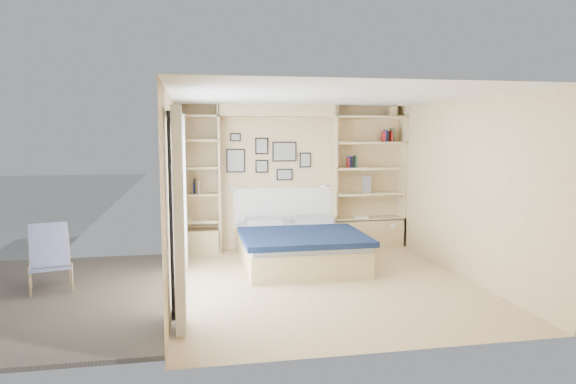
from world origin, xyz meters
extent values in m
plane|color=tan|center=(0.00, 0.00, 0.00)|extent=(4.50, 4.50, 0.00)
plane|color=#E5C58A|center=(0.00, 2.25, 1.25)|extent=(4.00, 0.00, 4.00)
plane|color=#E5C58A|center=(0.00, -2.25, 1.25)|extent=(4.00, 0.00, 4.00)
plane|color=#E5C58A|center=(-2.00, 0.00, 1.25)|extent=(0.00, 4.50, 4.50)
plane|color=#E5C58A|center=(2.00, 0.00, 1.25)|extent=(0.00, 4.50, 4.50)
plane|color=white|center=(0.00, 0.00, 2.50)|extent=(4.50, 4.50, 0.00)
cube|color=beige|center=(-1.30, 2.08, 1.25)|extent=(0.04, 0.35, 2.50)
cube|color=beige|center=(0.70, 2.08, 1.25)|extent=(0.04, 0.35, 2.50)
cube|color=beige|center=(-0.30, 2.08, 2.40)|extent=(2.00, 0.35, 0.20)
cube|color=beige|center=(1.98, 2.08, 1.25)|extent=(0.04, 0.35, 2.50)
cube|color=beige|center=(-1.98, 2.08, 1.25)|extent=(0.04, 0.35, 2.50)
cube|color=beige|center=(1.35, 2.08, 0.25)|extent=(1.30, 0.35, 0.50)
cube|color=beige|center=(-1.65, 2.08, 0.20)|extent=(0.70, 0.35, 0.40)
cube|color=black|center=(-1.97, 0.00, 2.23)|extent=(0.04, 2.08, 0.06)
cube|color=black|center=(-1.97, 0.00, 0.03)|extent=(0.04, 2.08, 0.06)
cube|color=black|center=(-1.97, -1.02, 1.10)|extent=(0.04, 0.06, 2.20)
cube|color=black|center=(-1.97, 1.02, 1.10)|extent=(0.04, 0.06, 2.20)
cube|color=silver|center=(-1.98, 0.00, 1.12)|extent=(0.01, 2.00, 2.20)
cube|color=white|center=(-1.88, -1.30, 1.15)|extent=(0.10, 0.45, 2.30)
cube|color=white|center=(-1.88, 1.30, 1.15)|extent=(0.10, 0.45, 2.30)
cube|color=beige|center=(1.35, 2.08, 0.50)|extent=(1.30, 0.35, 0.04)
cube|color=beige|center=(1.35, 2.08, 0.95)|extent=(1.30, 0.35, 0.04)
cube|color=beige|center=(1.35, 2.08, 1.40)|extent=(1.30, 0.35, 0.04)
cube|color=beige|center=(1.35, 2.08, 1.85)|extent=(1.30, 0.35, 0.04)
cube|color=beige|center=(1.35, 2.08, 2.30)|extent=(1.30, 0.35, 0.04)
cube|color=beige|center=(-1.65, 2.08, 0.55)|extent=(0.70, 0.35, 0.04)
cube|color=beige|center=(-1.65, 2.08, 1.00)|extent=(0.70, 0.35, 0.04)
cube|color=beige|center=(-1.65, 2.08, 1.45)|extent=(0.70, 0.35, 0.04)
cube|color=beige|center=(-1.65, 2.08, 1.90)|extent=(0.70, 0.35, 0.04)
cube|color=beige|center=(-1.65, 2.08, 2.30)|extent=(0.70, 0.35, 0.04)
cube|color=beige|center=(-0.14, 1.10, 0.19)|extent=(1.72, 2.15, 0.38)
cube|color=#B2BAC2|center=(-0.14, 1.10, 0.43)|extent=(1.68, 2.11, 0.10)
cube|color=#0F1B39|center=(-0.14, 0.73, 0.50)|extent=(1.82, 1.50, 0.08)
cube|color=#B2BAC2|center=(-0.57, 1.87, 0.54)|extent=(0.59, 0.43, 0.12)
cube|color=#B2BAC2|center=(0.29, 1.87, 0.54)|extent=(0.59, 0.43, 0.12)
cube|color=white|center=(-0.14, 2.22, 0.72)|extent=(1.82, 0.04, 0.70)
cube|color=black|center=(-1.00, 2.23, 1.55)|extent=(0.32, 0.02, 0.40)
cube|color=gray|center=(-1.00, 2.21, 1.55)|extent=(0.28, 0.01, 0.36)
cube|color=black|center=(-0.55, 2.23, 1.80)|extent=(0.22, 0.02, 0.28)
cube|color=gray|center=(-0.55, 2.21, 1.80)|extent=(0.18, 0.01, 0.24)
cube|color=black|center=(-0.55, 2.23, 1.45)|extent=(0.22, 0.02, 0.22)
cube|color=gray|center=(-0.55, 2.21, 1.45)|extent=(0.18, 0.01, 0.18)
cube|color=black|center=(-0.15, 2.23, 1.70)|extent=(0.42, 0.02, 0.34)
cube|color=gray|center=(-0.15, 2.21, 1.70)|extent=(0.38, 0.01, 0.30)
cube|color=black|center=(-0.15, 2.23, 1.30)|extent=(0.28, 0.02, 0.20)
cube|color=gray|center=(-0.15, 2.21, 1.30)|extent=(0.24, 0.01, 0.16)
cube|color=black|center=(0.22, 2.23, 1.55)|extent=(0.20, 0.02, 0.26)
cube|color=gray|center=(0.22, 2.21, 1.55)|extent=(0.16, 0.01, 0.22)
cube|color=black|center=(-1.00, 2.23, 1.95)|extent=(0.18, 0.02, 0.14)
cube|color=gray|center=(-1.00, 2.21, 1.95)|extent=(0.14, 0.01, 0.10)
cylinder|color=silver|center=(-1.16, 2.00, 1.12)|extent=(0.20, 0.02, 0.02)
cone|color=white|center=(-1.06, 2.00, 1.10)|extent=(0.13, 0.12, 0.15)
cylinder|color=silver|center=(0.56, 2.00, 1.12)|extent=(0.20, 0.02, 0.02)
cone|color=white|center=(0.46, 2.00, 1.10)|extent=(0.13, 0.12, 0.15)
cube|color=#A51E1E|center=(0.96, 2.07, 1.51)|extent=(0.02, 0.15, 0.17)
cube|color=navy|center=(0.97, 2.07, 1.52)|extent=(0.03, 0.15, 0.20)
cube|color=black|center=(1.03, 2.07, 1.52)|extent=(0.03, 0.15, 0.19)
cube|color=#26593F|center=(1.08, 2.07, 1.53)|extent=(0.03, 0.15, 0.21)
cube|color=#A51E1E|center=(1.60, 2.07, 1.96)|extent=(0.02, 0.15, 0.18)
cube|color=navy|center=(1.63, 2.07, 1.97)|extent=(0.03, 0.15, 0.21)
cube|color=black|center=(1.66, 2.07, 1.96)|extent=(0.03, 0.15, 0.19)
cube|color=#29583C|center=(1.76, 2.07, 1.99)|extent=(0.03, 0.15, 0.23)
cube|color=#B31213|center=(1.74, 2.07, 1.97)|extent=(0.03, 0.15, 0.19)
cube|color=navy|center=(-1.72, 2.07, 1.11)|extent=(0.02, 0.15, 0.18)
cube|color=black|center=(-1.70, 2.07, 1.14)|extent=(0.03, 0.15, 0.25)
cube|color=tan|center=(-1.63, 2.07, 1.13)|extent=(0.03, 0.15, 0.22)
cube|color=beige|center=(1.75, 2.07, 2.40)|extent=(0.13, 0.13, 0.15)
cone|color=beige|center=(1.75, 2.07, 2.51)|extent=(0.20, 0.20, 0.08)
cube|color=slate|center=(1.31, 2.07, 1.12)|extent=(0.12, 0.12, 0.30)
cube|color=white|center=(1.20, 2.02, 0.54)|extent=(0.22, 0.16, 0.03)
cube|color=#6C5E4F|center=(-3.60, 0.00, 0.00)|extent=(3.20, 4.00, 0.05)
cylinder|color=tan|center=(-3.71, -0.04, 0.22)|extent=(0.07, 0.14, 0.43)
cylinder|color=tan|center=(-3.25, 0.09, 0.22)|extent=(0.07, 0.14, 0.43)
cylinder|color=tan|center=(-3.86, 0.54, 0.32)|extent=(0.12, 0.34, 0.70)
cylinder|color=tan|center=(-3.40, 0.66, 0.32)|extent=(0.12, 0.34, 0.70)
cube|color=#2C2DA7|center=(-3.53, 0.23, 0.30)|extent=(0.62, 0.69, 0.15)
cube|color=#2C2DA7|center=(-3.64, 0.63, 0.54)|extent=(0.53, 0.35, 0.57)
camera|label=1|loc=(-1.74, -6.57, 2.03)|focal=32.00mm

